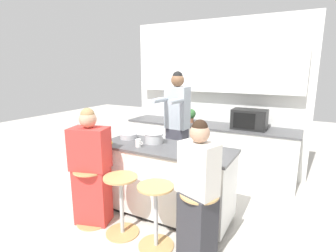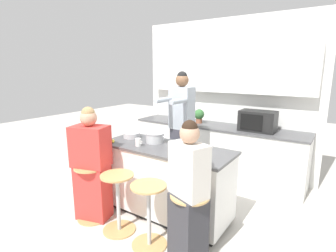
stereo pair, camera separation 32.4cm
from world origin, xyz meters
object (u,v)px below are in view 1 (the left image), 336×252
object	(u,v)px
fruit_bowl	(129,136)
microwave	(249,119)
banana_bunch	(110,142)
person_seated_near	(198,198)
bar_stool_center_left	(121,203)
person_cooking	(177,132)
kitchen_island	(165,180)
bar_stool_leftmost	(91,194)
person_wrapped_blanket	(91,170)
potted_plant	(191,115)
bar_stool_rightmost	(199,223)
cooking_pot	(154,138)
bar_stool_center_right	(156,214)
coffee_cup_near	(138,143)

from	to	relation	value
fruit_bowl	microwave	bearing A→B (deg)	46.18
banana_bunch	person_seated_near	bearing A→B (deg)	-14.44
bar_stool_center_left	person_cooking	world-z (taller)	person_cooking
kitchen_island	microwave	world-z (taller)	microwave
kitchen_island	banana_bunch	xyz separation A→B (m)	(-0.69, -0.23, 0.47)
bar_stool_leftmost	person_wrapped_blanket	distance (m)	0.29
person_cooking	potted_plant	xyz separation A→B (m)	(-0.15, 0.85, 0.12)
person_wrapped_blanket	person_cooking	bearing A→B (deg)	51.37
kitchen_island	person_seated_near	world-z (taller)	person_seated_near
person_wrapped_blanket	bar_stool_center_left	bearing A→B (deg)	-20.39
bar_stool_rightmost	banana_bunch	bearing A→B (deg)	166.07
bar_stool_rightmost	fruit_bowl	world-z (taller)	fruit_bowl
bar_stool_center_left	fruit_bowl	distance (m)	0.99
person_cooking	person_wrapped_blanket	distance (m)	1.39
person_wrapped_blanket	cooking_pot	distance (m)	0.87
potted_plant	person_seated_near	bearing A→B (deg)	-64.64
bar_stool_rightmost	kitchen_island	bearing A→B (deg)	140.06
person_cooking	microwave	xyz separation A→B (m)	(0.88, 0.81, 0.14)
person_cooking	person_wrapped_blanket	xyz separation A→B (m)	(-0.51, -1.27, -0.25)
bar_stool_center_right	person_seated_near	bearing A→B (deg)	5.00
bar_stool_center_left	bar_stool_center_right	xyz separation A→B (m)	(0.46, -0.01, 0.00)
banana_bunch	person_cooking	bearing A→B (deg)	60.88
person_seated_near	person_wrapped_blanket	bearing A→B (deg)	-160.06
bar_stool_center_right	person_wrapped_blanket	world-z (taller)	person_wrapped_blanket
cooking_pot	microwave	xyz separation A→B (m)	(0.92, 1.41, 0.09)
bar_stool_center_left	person_wrapped_blanket	world-z (taller)	person_wrapped_blanket
banana_bunch	potted_plant	bearing A→B (deg)	78.51
person_seated_near	fruit_bowl	bearing A→B (deg)	172.39
bar_stool_center_right	coffee_cup_near	size ratio (longest dim) A/B	6.79
bar_stool_rightmost	cooking_pot	size ratio (longest dim) A/B	2.08
cooking_pot	microwave	size ratio (longest dim) A/B	0.62
person_seated_near	potted_plant	distance (m)	2.38
bar_stool_rightmost	fruit_bowl	xyz separation A→B (m)	(-1.32, 0.67, 0.56)
person_seated_near	microwave	bearing A→B (deg)	109.15
person_seated_near	bar_stool_center_left	bearing A→B (deg)	-158.30
cooking_pot	fruit_bowl	xyz separation A→B (m)	(-0.42, 0.02, -0.03)
person_cooking	fruit_bowl	world-z (taller)	person_cooking
kitchen_island	bar_stool_center_left	xyz separation A→B (m)	(-0.23, -0.61, -0.08)
potted_plant	cooking_pot	bearing A→B (deg)	-85.43
banana_bunch	cooking_pot	bearing A→B (deg)	33.34
person_cooking	fruit_bowl	size ratio (longest dim) A/B	7.86
banana_bunch	potted_plant	size ratio (longest dim) A/B	0.54
person_wrapped_blanket	fruit_bowl	world-z (taller)	person_wrapped_blanket
potted_plant	coffee_cup_near	bearing A→B (deg)	-88.63
bar_stool_rightmost	coffee_cup_near	bearing A→B (deg)	157.26
bar_stool_center_left	bar_stool_center_right	bearing A→B (deg)	-1.42
bar_stool_leftmost	microwave	bearing A→B (deg)	56.67
fruit_bowl	potted_plant	bearing A→B (deg)	78.12
bar_stool_leftmost	potted_plant	world-z (taller)	potted_plant
bar_stool_center_left	banana_bunch	distance (m)	0.81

